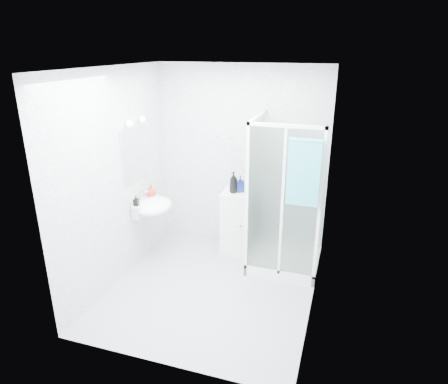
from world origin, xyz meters
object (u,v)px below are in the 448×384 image
(hand_towel, at_px, (304,171))
(soap_dispenser_orange, at_px, (151,191))
(shampoo_bottle_b, at_px, (240,184))
(shampoo_bottle_a, at_px, (234,182))
(soap_dispenser_black, at_px, (136,201))
(shower_enclosure, at_px, (278,237))
(storage_cabinet, at_px, (236,222))
(wall_basin, at_px, (152,206))

(hand_towel, xyz_separation_m, soap_dispenser_orange, (-2.06, 0.25, -0.55))
(shampoo_bottle_b, bearing_deg, shampoo_bottle_a, -138.03)
(soap_dispenser_black, bearing_deg, shower_enclosure, 15.88)
(soap_dispenser_orange, bearing_deg, hand_towel, -6.83)
(hand_towel, xyz_separation_m, shampoo_bottle_a, (-1.00, 0.62, -0.44))
(shower_enclosure, xyz_separation_m, hand_towel, (0.31, -0.40, 1.05))
(shampoo_bottle_a, distance_m, soap_dispenser_black, 1.32)
(storage_cabinet, distance_m, soap_dispenser_black, 1.43)
(storage_cabinet, xyz_separation_m, shampoo_bottle_b, (0.04, 0.04, 0.57))
(soap_dispenser_orange, xyz_separation_m, soap_dispenser_black, (-0.03, -0.35, -0.02))
(wall_basin, distance_m, hand_towel, 2.09)
(shower_enclosure, relative_size, shampoo_bottle_a, 6.77)
(shower_enclosure, distance_m, storage_cabinet, 0.70)
(shower_enclosure, distance_m, shampoo_bottle_b, 0.89)
(wall_basin, xyz_separation_m, hand_towel, (1.96, -0.09, 0.70))
(shampoo_bottle_a, xyz_separation_m, shampoo_bottle_b, (0.08, 0.07, -0.03))
(shower_enclosure, height_order, hand_towel, shower_enclosure)
(soap_dispenser_orange, bearing_deg, storage_cabinet, 20.13)
(wall_basin, relative_size, storage_cabinet, 0.62)
(shampoo_bottle_b, bearing_deg, wall_basin, -149.99)
(wall_basin, relative_size, hand_towel, 0.72)
(wall_basin, relative_size, shampoo_bottle_b, 2.46)
(storage_cabinet, relative_size, shampoo_bottle_b, 4.00)
(hand_towel, height_order, soap_dispenser_black, hand_towel)
(soap_dispenser_black, bearing_deg, shampoo_bottle_b, 34.17)
(shower_enclosure, bearing_deg, hand_towel, -52.47)
(wall_basin, bearing_deg, shampoo_bottle_a, 28.92)
(shower_enclosure, bearing_deg, shampoo_bottle_a, 162.33)
(hand_towel, bearing_deg, shampoo_bottle_b, 143.22)
(storage_cabinet, relative_size, soap_dispenser_orange, 5.34)
(shampoo_bottle_a, height_order, shampoo_bottle_b, shampoo_bottle_a)
(shampoo_bottle_a, distance_m, shampoo_bottle_b, 0.11)
(soap_dispenser_orange, distance_m, soap_dispenser_black, 0.35)
(shower_enclosure, distance_m, shampoo_bottle_a, 0.94)
(shower_enclosure, bearing_deg, storage_cabinet, 159.41)
(shower_enclosure, xyz_separation_m, shampoo_bottle_a, (-0.69, 0.22, 0.61))
(storage_cabinet, height_order, shampoo_bottle_a, shampoo_bottle_a)
(shower_enclosure, bearing_deg, wall_basin, -169.19)
(hand_towel, height_order, soap_dispenser_orange, hand_towel)
(shower_enclosure, relative_size, storage_cabinet, 2.20)
(shower_enclosure, distance_m, wall_basin, 1.72)
(hand_towel, relative_size, shampoo_bottle_a, 2.64)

